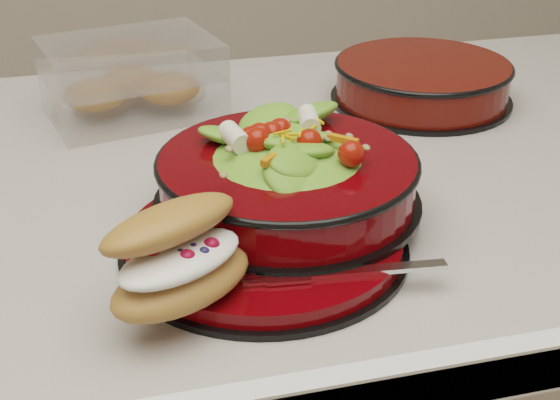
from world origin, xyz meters
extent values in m
cube|color=beige|center=(0.00, 0.00, 0.88)|extent=(1.24, 0.74, 0.04)
cube|color=white|center=(0.00, -0.36, 0.88)|extent=(1.24, 0.02, 0.05)
cylinder|color=black|center=(-0.02, -0.18, 0.90)|extent=(0.26, 0.26, 0.01)
cylinder|color=#4D0204|center=(-0.02, -0.18, 0.91)|extent=(0.25, 0.25, 0.01)
torus|color=black|center=(-0.01, -0.19, 0.92)|extent=(0.14, 0.14, 0.01)
cylinder|color=black|center=(0.01, -0.13, 0.92)|extent=(0.26, 0.26, 0.01)
cylinder|color=#4D0204|center=(0.01, -0.13, 0.95)|extent=(0.24, 0.24, 0.04)
torus|color=black|center=(0.01, -0.13, 0.97)|extent=(0.25, 0.25, 0.01)
ellipsoid|color=#518826|center=(0.01, -0.13, 0.97)|extent=(0.21, 0.21, 0.08)
sphere|color=#AE1206|center=(0.06, -0.13, 1.01)|extent=(0.02, 0.02, 0.02)
sphere|color=#AE1206|center=(0.05, -0.10, 1.01)|extent=(0.02, 0.02, 0.02)
sphere|color=#AE1206|center=(0.01, -0.08, 1.01)|extent=(0.02, 0.02, 0.02)
sphere|color=#AE1206|center=(-0.02, -0.10, 1.01)|extent=(0.02, 0.02, 0.02)
sphere|color=#AE1206|center=(-0.04, -0.13, 1.01)|extent=(0.02, 0.02, 0.02)
sphere|color=#AE1206|center=(-0.02, -0.17, 1.01)|extent=(0.02, 0.02, 0.02)
sphere|color=#AE1206|center=(0.01, -0.18, 1.01)|extent=(0.02, 0.02, 0.02)
sphere|color=#AE1206|center=(0.05, -0.17, 1.01)|extent=(0.02, 0.02, 0.02)
cylinder|color=silver|center=(0.05, -0.09, 1.01)|extent=(0.04, 0.04, 0.02)
cylinder|color=silver|center=(-0.03, -0.11, 1.01)|extent=(0.04, 0.04, 0.02)
cube|color=orange|center=(-0.01, -0.17, 1.01)|extent=(0.03, 0.03, 0.01)
cube|color=orange|center=(0.06, -0.14, 1.01)|extent=(0.03, 0.02, 0.01)
ellipsoid|color=#B57437|center=(-0.11, -0.26, 0.94)|extent=(0.14, 0.12, 0.03)
ellipsoid|color=white|center=(-0.11, -0.26, 0.96)|extent=(0.12, 0.10, 0.02)
ellipsoid|color=#B57437|center=(-0.11, -0.25, 0.98)|extent=(0.14, 0.11, 0.03)
sphere|color=#A40B23|center=(-0.13, -0.26, 0.96)|extent=(0.01, 0.01, 0.01)
sphere|color=#A40B23|center=(-0.10, -0.27, 0.96)|extent=(0.01, 0.01, 0.01)
sphere|color=#A40B23|center=(-0.08, -0.26, 0.96)|extent=(0.01, 0.01, 0.01)
sphere|color=#191947|center=(-0.11, -0.26, 0.96)|extent=(0.01, 0.01, 0.01)
sphere|color=#191947|center=(-0.10, -0.26, 0.96)|extent=(0.01, 0.01, 0.01)
sphere|color=#191947|center=(-0.11, -0.27, 0.96)|extent=(0.01, 0.01, 0.01)
sphere|color=#191947|center=(-0.09, -0.27, 0.96)|extent=(0.01, 0.01, 0.01)
cube|color=silver|center=(0.05, -0.26, 0.92)|extent=(0.12, 0.02, 0.00)
cube|color=silver|center=(-0.02, -0.26, 0.92)|extent=(0.04, 0.02, 0.00)
cube|color=white|center=(-0.11, 0.19, 0.93)|extent=(0.23, 0.19, 0.05)
cube|color=white|center=(-0.11, 0.19, 0.97)|extent=(0.23, 0.19, 0.04)
ellipsoid|color=#B57437|center=(-0.15, 0.19, 0.93)|extent=(0.08, 0.07, 0.04)
ellipsoid|color=#B57437|center=(-0.06, 0.19, 0.93)|extent=(0.08, 0.07, 0.04)
ellipsoid|color=#B57437|center=(-0.11, 0.23, 0.93)|extent=(0.08, 0.07, 0.04)
cylinder|color=black|center=(0.27, 0.14, 0.90)|extent=(0.24, 0.24, 0.01)
cylinder|color=#4E0B05|center=(0.27, 0.14, 0.93)|extent=(0.23, 0.23, 0.05)
torus|color=black|center=(0.27, 0.14, 0.95)|extent=(0.23, 0.23, 0.01)
camera|label=1|loc=(-0.16, -0.77, 1.28)|focal=50.00mm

